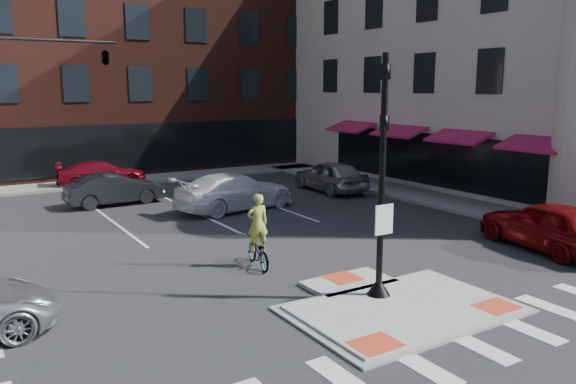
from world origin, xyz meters
TOP-DOWN VIEW (x-y plane):
  - ground at (0.00, 0.00)m, footprint 120.00×120.00m
  - refuge_island at (0.00, -0.26)m, footprint 5.40×4.65m
  - sidewalk_e at (10.80, 10.00)m, footprint 3.00×24.00m
  - sidewalk_n at (3.00, 22.00)m, footprint 26.00×3.00m
  - building_n at (3.00, 31.99)m, footprint 24.40×18.40m
  - building_e at (21.54, 11.50)m, footprint 21.90×23.90m
  - building_far_right at (9.00, 54.00)m, footprint 12.00×12.00m
  - signal_pole at (0.00, 0.40)m, footprint 0.60×0.60m
  - mast_arm_signal at (-3.47, 18.00)m, footprint 6.10×2.24m
  - red_sedan at (7.71, 0.84)m, footprint 2.69×5.11m
  - white_pickup at (1.71, 11.91)m, footprint 5.80×3.04m
  - bg_car_dark at (-2.50, 15.78)m, footprint 4.42×1.69m
  - bg_car_silver at (7.89, 13.28)m, footprint 2.08×4.81m
  - bg_car_red at (-1.76, 21.17)m, footprint 4.87×2.49m
  - cyclist at (-1.32, 4.35)m, footprint 0.92×1.84m

SIDE VIEW (x-z plane):
  - ground at x=0.00m, z-range 0.00..0.00m
  - refuge_island at x=0.00m, z-range -0.01..0.11m
  - sidewalk_e at x=10.80m, z-range 0.00..0.15m
  - sidewalk_n at x=3.00m, z-range 0.00..0.15m
  - bg_car_red at x=-1.76m, z-range 0.00..1.35m
  - bg_car_dark at x=-2.50m, z-range 0.00..1.44m
  - cyclist at x=-1.32m, z-range -0.36..1.86m
  - white_pickup at x=1.71m, z-range 0.00..1.61m
  - bg_car_silver at x=7.89m, z-range 0.00..1.62m
  - red_sedan at x=7.71m, z-range 0.00..1.66m
  - signal_pole at x=0.00m, z-range -0.63..5.35m
  - building_far_right at x=9.00m, z-range 0.00..12.00m
  - mast_arm_signal at x=-3.47m, z-range 2.21..10.21m
  - building_n at x=3.00m, z-range 0.05..15.55m
  - building_e at x=21.54m, z-range -0.81..16.89m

